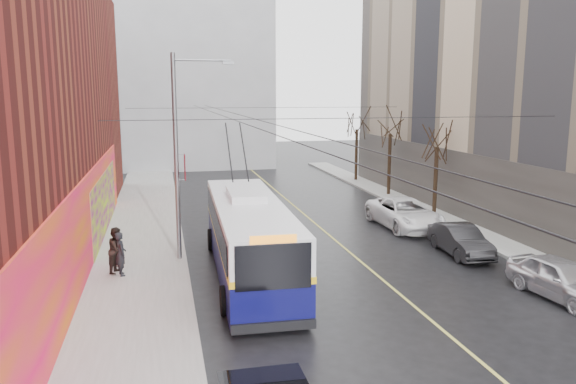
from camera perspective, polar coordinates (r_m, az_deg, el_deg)
name	(u,v)px	position (r m, az deg, el deg)	size (l,w,h in m)	color
ground	(409,345)	(17.51, 12.18, -14.99)	(140.00, 140.00, 0.00)	black
sidewalk_left	(141,250)	(27.33, -14.66, -5.72)	(4.00, 60.00, 0.15)	gray
sidewalk_right	(469,231)	(31.60, 17.91, -3.76)	(2.00, 60.00, 0.15)	gray
lane_line	(324,231)	(30.44, 3.66, -3.94)	(0.12, 50.00, 0.01)	#BFB74C
building_far	(168,76)	(59.34, -12.13, 11.43)	(20.50, 12.10, 18.00)	gray
streetlight_pole	(180,152)	(24.46, -10.93, 4.00)	(2.65, 0.60, 9.00)	slate
catenary_wires	(246,114)	(29.44, -4.27, 7.87)	(18.00, 60.00, 0.22)	black
tree_near	(438,134)	(34.32, 14.96, 5.74)	(3.20, 3.20, 6.40)	black
tree_mid	(391,123)	(40.62, 10.38, 6.92)	(3.20, 3.20, 6.68)	black
tree_far	(357,120)	(47.14, 7.03, 7.28)	(3.20, 3.20, 6.57)	black
pigeons_flying	(258,100)	(24.16, -3.07, 9.27)	(5.43, 1.75, 0.58)	slate
trolleybus	(249,236)	(22.82, -3.99, -4.47)	(3.22, 12.51, 5.88)	#080842
parked_car_a	(562,279)	(22.71, 26.04, -7.91)	(1.76, 4.38, 1.49)	silver
parked_car_b	(460,240)	(26.98, 17.10, -4.70)	(1.46, 4.19, 1.38)	black
parked_car_c	(405,213)	(31.58, 11.78, -2.13)	(2.67, 5.78, 1.61)	white
following_car	(227,197)	(36.57, -6.22, -0.54)	(1.58, 3.93, 1.34)	#ABABAF
pedestrian_a	(121,254)	(23.41, -16.62, -6.03)	(0.64, 0.42, 1.77)	black
pedestrian_b	(117,250)	(23.79, -16.96, -5.65)	(0.91, 0.71, 1.88)	black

